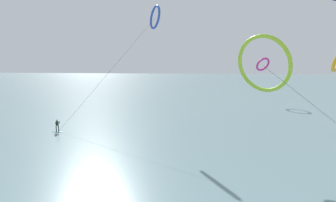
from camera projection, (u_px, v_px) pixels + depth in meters
sea_water at (194, 85)px, 112.71m from camera, size 400.00×200.00×0.08m
surfer_teal at (57, 126)px, 37.27m from camera, size 1.40×0.73×1.70m
kite_magenta at (263, 64)px, 62.84m from camera, size 3.96×49.50×10.25m
kite_lime at (263, 64)px, 25.55m from camera, size 12.42×11.69×11.76m
kite_cobalt at (155, 17)px, 40.09m from camera, size 13.29×8.12×17.25m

